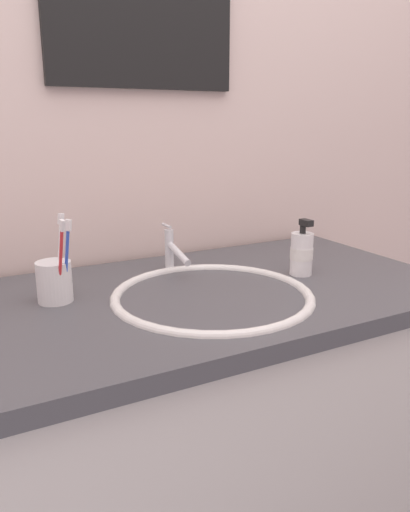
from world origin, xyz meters
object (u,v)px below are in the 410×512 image
toothbrush_red (61,257)px  wall_mirror (142,1)px  toothbrush_blue (67,256)px  soap_dispenser (302,253)px  toothbrush_cup (54,282)px  toothbrush_white (60,251)px  faucet (171,250)px

toothbrush_red → wall_mirror: bearing=43.4°
toothbrush_blue → soap_dispenser: (0.59, -0.07, -0.05)m
toothbrush_cup → toothbrush_white: size_ratio=0.48×
toothbrush_cup → toothbrush_blue: size_ratio=0.50×
faucet → wall_mirror: size_ratio=0.30×
faucet → toothbrush_red: toothbrush_red is taller
toothbrush_cup → toothbrush_blue: 0.08m
toothbrush_white → soap_dispenser: 0.61m
faucet → toothbrush_white: (-0.31, -0.08, 0.05)m
toothbrush_blue → wall_mirror: bearing=43.5°
faucet → toothbrush_white: size_ratio=0.83×
toothbrush_blue → soap_dispenser: bearing=-6.3°
toothbrush_white → faucet: bearing=14.3°
faucet → wall_mirror: wall_mirror is taller
soap_dispenser → toothbrush_white: bearing=169.8°
wall_mirror → toothbrush_cup: bearing=-142.0°
toothbrush_red → wall_mirror: (0.32, 0.30, 0.59)m
toothbrush_blue → toothbrush_red: toothbrush_red is taller
faucet → toothbrush_blue: 0.33m
soap_dispenser → wall_mirror: size_ratio=0.28×
faucet → toothbrush_white: bearing=-165.7°
toothbrush_cup → toothbrush_red: size_ratio=0.48×
toothbrush_red → toothbrush_white: bearing=79.8°
toothbrush_cup → toothbrush_white: 0.07m
wall_mirror → soap_dispenser: bearing=-50.9°
toothbrush_blue → wall_mirror: 0.72m
toothbrush_white → toothbrush_cup: bearing=-152.2°
toothbrush_cup → toothbrush_blue: (0.02, -0.03, 0.06)m
toothbrush_white → toothbrush_blue: (0.01, -0.04, -0.00)m
soap_dispenser → wall_mirror: bearing=129.1°
toothbrush_cup → soap_dispenser: soap_dispenser is taller
toothbrush_cup → soap_dispenser: (0.62, -0.10, 0.01)m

